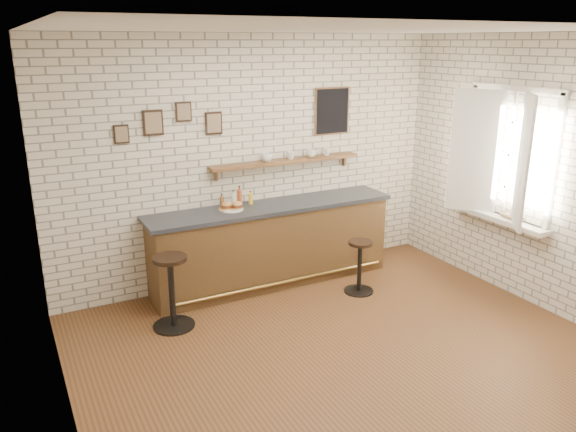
% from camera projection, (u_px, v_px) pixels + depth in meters
% --- Properties ---
extents(ground, '(5.00, 5.00, 0.00)m').
position_uv_depth(ground, '(338.00, 345.00, 5.60)').
color(ground, brown).
rests_on(ground, ground).
extents(bar_counter, '(3.10, 0.65, 1.01)m').
position_uv_depth(bar_counter, '(272.00, 244.00, 6.93)').
color(bar_counter, brown).
rests_on(bar_counter, ground).
extents(sandwich_plate, '(0.28, 0.28, 0.01)m').
position_uv_depth(sandwich_plate, '(231.00, 209.00, 6.58)').
color(sandwich_plate, white).
rests_on(sandwich_plate, bar_counter).
extents(ciabatta_sandwich, '(0.25, 0.16, 0.08)m').
position_uv_depth(ciabatta_sandwich, '(232.00, 205.00, 6.57)').
color(ciabatta_sandwich, tan).
rests_on(ciabatta_sandwich, sandwich_plate).
extents(potato_chips, '(0.25, 0.18, 0.00)m').
position_uv_depth(potato_chips, '(229.00, 209.00, 6.57)').
color(potato_chips, '#D2944A').
rests_on(potato_chips, sandwich_plate).
extents(bitters_bottle_brown, '(0.05, 0.05, 0.18)m').
position_uv_depth(bitters_bottle_brown, '(222.00, 202.00, 6.63)').
color(bitters_bottle_brown, brown).
rests_on(bitters_bottle_brown, bar_counter).
extents(bitters_bottle_white, '(0.05, 0.05, 0.20)m').
position_uv_depth(bitters_bottle_white, '(234.00, 200.00, 6.70)').
color(bitters_bottle_white, white).
rests_on(bitters_bottle_white, bar_counter).
extents(bitters_bottle_amber, '(0.06, 0.06, 0.24)m').
position_uv_depth(bitters_bottle_amber, '(240.00, 198.00, 6.73)').
color(bitters_bottle_amber, '#AA471B').
rests_on(bitters_bottle_amber, bar_counter).
extents(condiment_bottle_yellow, '(0.05, 0.05, 0.17)m').
position_uv_depth(condiment_bottle_yellow, '(251.00, 198.00, 6.80)').
color(condiment_bottle_yellow, yellow).
rests_on(condiment_bottle_yellow, bar_counter).
extents(bar_stool_left, '(0.44, 0.44, 0.80)m').
position_uv_depth(bar_stool_left, '(172.00, 290.00, 5.85)').
color(bar_stool_left, black).
rests_on(bar_stool_left, ground).
extents(bar_stool_right, '(0.36, 0.36, 0.64)m').
position_uv_depth(bar_stool_right, '(360.00, 265.00, 6.70)').
color(bar_stool_right, black).
rests_on(bar_stool_right, ground).
extents(wall_shelf, '(2.00, 0.18, 0.18)m').
position_uv_depth(wall_shelf, '(286.00, 161.00, 6.94)').
color(wall_shelf, brown).
rests_on(wall_shelf, ground).
extents(shelf_cup_a, '(0.18, 0.18, 0.10)m').
position_uv_depth(shelf_cup_a, '(267.00, 158.00, 6.81)').
color(shelf_cup_a, white).
rests_on(shelf_cup_a, wall_shelf).
extents(shelf_cup_b, '(0.14, 0.14, 0.10)m').
position_uv_depth(shelf_cup_b, '(291.00, 155.00, 6.95)').
color(shelf_cup_b, white).
rests_on(shelf_cup_b, wall_shelf).
extents(shelf_cup_c, '(0.17, 0.17, 0.10)m').
position_uv_depth(shelf_cup_c, '(311.00, 153.00, 7.08)').
color(shelf_cup_c, white).
rests_on(shelf_cup_c, wall_shelf).
extents(shelf_cup_d, '(0.14, 0.14, 0.10)m').
position_uv_depth(shelf_cup_d, '(327.00, 152.00, 7.18)').
color(shelf_cup_d, white).
rests_on(shelf_cup_d, wall_shelf).
extents(back_wall_decor, '(2.96, 0.02, 0.56)m').
position_uv_depth(back_wall_decor, '(270.00, 115.00, 6.76)').
color(back_wall_decor, black).
rests_on(back_wall_decor, ground).
extents(window_sill, '(0.20, 1.35, 0.06)m').
position_uv_depth(window_sill, '(498.00, 218.00, 6.65)').
color(window_sill, white).
rests_on(window_sill, ground).
extents(casement_window, '(0.40, 1.30, 1.56)m').
position_uv_depth(casement_window, '(503.00, 156.00, 6.40)').
color(casement_window, white).
rests_on(casement_window, ground).
extents(book_lower, '(0.20, 0.25, 0.02)m').
position_uv_depth(book_lower, '(507.00, 218.00, 6.50)').
color(book_lower, tan).
rests_on(book_lower, window_sill).
extents(book_upper, '(0.21, 0.26, 0.02)m').
position_uv_depth(book_upper, '(507.00, 217.00, 6.49)').
color(book_upper, tan).
rests_on(book_upper, book_lower).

